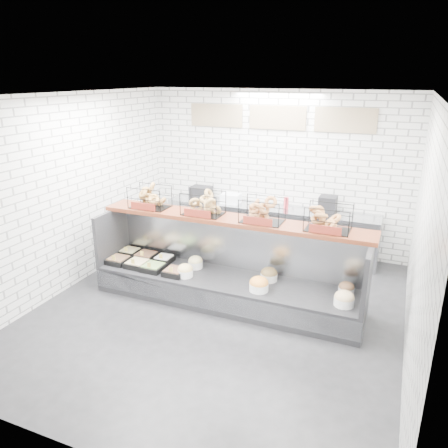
% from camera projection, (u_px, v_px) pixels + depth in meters
% --- Properties ---
extents(ground, '(5.50, 5.50, 0.00)m').
position_uv_depth(ground, '(218.00, 311.00, 6.30)').
color(ground, black).
rests_on(ground, ground).
extents(room_shell, '(5.02, 5.51, 3.01)m').
position_uv_depth(room_shell, '(234.00, 163.00, 6.16)').
color(room_shell, silver).
rests_on(room_shell, ground).
extents(display_case, '(4.00, 0.90, 1.20)m').
position_uv_depth(display_case, '(226.00, 281.00, 6.50)').
color(display_case, black).
rests_on(display_case, ground).
extents(bagel_shelf, '(4.10, 0.50, 0.40)m').
position_uv_depth(bagel_shelf, '(232.00, 210.00, 6.31)').
color(bagel_shelf, '#481C0F').
rests_on(bagel_shelf, display_case).
extents(prep_counter, '(4.00, 0.60, 1.20)m').
position_uv_depth(prep_counter, '(268.00, 228.00, 8.28)').
color(prep_counter, '#93969B').
rests_on(prep_counter, ground).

